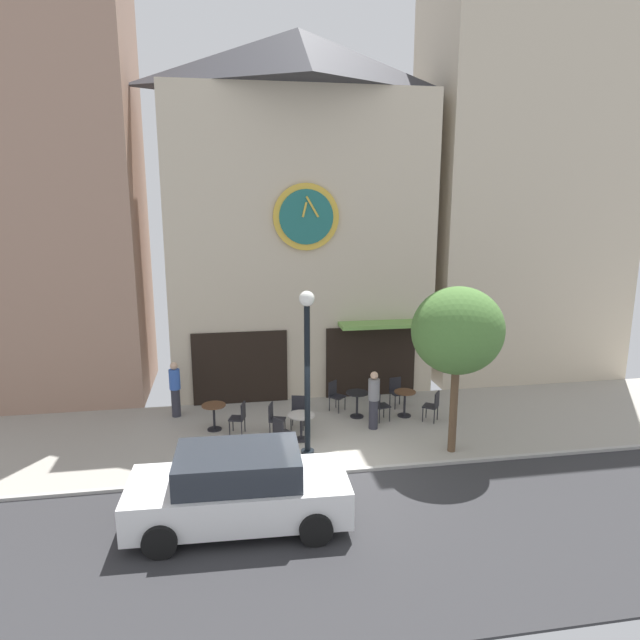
# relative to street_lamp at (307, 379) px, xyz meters

# --- Properties ---
(ground_plane) EXTENTS (27.64, 10.46, 0.13)m
(ground_plane) POSITION_rel_street_lamp_xyz_m (0.64, -0.69, -2.20)
(ground_plane) COLOR #9E998E
(clock_building) EXTENTS (8.43, 4.30, 11.46)m
(clock_building) POSITION_rel_street_lamp_xyz_m (0.64, 5.98, 3.72)
(clock_building) COLOR beige
(clock_building) RESTS_ON ground_plane
(neighbor_building_left) EXTENTS (6.45, 3.86, 14.00)m
(neighbor_building_left) POSITION_rel_street_lamp_xyz_m (-7.67, 6.46, 4.82)
(neighbor_building_left) COLOR #9E7A66
(neighbor_building_left) RESTS_ON ground_plane
(neighbor_building_right) EXTENTS (6.90, 4.18, 14.61)m
(neighbor_building_right) POSITION_rel_street_lamp_xyz_m (8.73, 6.63, 5.13)
(neighbor_building_right) COLOR beige
(neighbor_building_right) RESTS_ON ground_plane
(street_lamp) EXTENTS (0.36, 0.36, 4.29)m
(street_lamp) POSITION_rel_street_lamp_xyz_m (0.00, 0.00, 0.00)
(street_lamp) COLOR black
(street_lamp) RESTS_ON ground_plane
(street_tree) EXTENTS (2.29, 2.06, 4.27)m
(street_tree) POSITION_rel_street_lamp_xyz_m (3.75, 0.09, 0.99)
(street_tree) COLOR brown
(street_tree) RESTS_ON ground_plane
(cafe_table_rightmost) EXTENTS (0.67, 0.67, 0.74)m
(cafe_table_rightmost) POSITION_rel_street_lamp_xyz_m (-2.28, 2.47, -1.67)
(cafe_table_rightmost) COLOR black
(cafe_table_rightmost) RESTS_ON ground_plane
(cafe_table_leftmost) EXTENTS (0.72, 0.72, 0.72)m
(cafe_table_leftmost) POSITION_rel_street_lamp_xyz_m (0.03, 1.39, -1.66)
(cafe_table_leftmost) COLOR black
(cafe_table_leftmost) RESTS_ON ground_plane
(cafe_table_center_right) EXTENTS (0.66, 0.66, 0.76)m
(cafe_table_center_right) POSITION_rel_street_lamp_xyz_m (1.88, 2.72, -1.66)
(cafe_table_center_right) COLOR black
(cafe_table_center_right) RESTS_ON ground_plane
(cafe_table_near_curb) EXTENTS (0.63, 0.63, 0.77)m
(cafe_table_near_curb) POSITION_rel_street_lamp_xyz_m (3.29, 2.54, -1.66)
(cafe_table_near_curb) COLOR black
(cafe_table_near_curb) RESTS_ON ground_plane
(cafe_chair_near_lamp) EXTENTS (0.55, 0.55, 0.90)m
(cafe_chair_near_lamp) POSITION_rel_street_lamp_xyz_m (-0.55, 0.82, -1.65)
(cafe_chair_near_lamp) COLOR black
(cafe_chair_near_lamp) RESTS_ON ground_plane
(cafe_chair_near_tree) EXTENTS (0.51, 0.51, 0.90)m
(cafe_chair_near_tree) POSITION_rel_street_lamp_xyz_m (-0.65, 1.83, -1.65)
(cafe_chair_near_tree) COLOR black
(cafe_chair_near_tree) RESTS_ON ground_plane
(cafe_chair_curbside) EXTENTS (0.56, 0.56, 0.90)m
(cafe_chair_curbside) POSITION_rel_street_lamp_xyz_m (3.98, 2.02, -1.65)
(cafe_chair_curbside) COLOR black
(cafe_chair_curbside) RESTS_ON ground_plane
(cafe_chair_by_entrance) EXTENTS (0.50, 0.50, 0.90)m
(cafe_chair_by_entrance) POSITION_rel_street_lamp_xyz_m (-1.57, 2.06, -1.65)
(cafe_chair_by_entrance) COLOR black
(cafe_chair_by_entrance) RESTS_ON ground_plane
(cafe_chair_left_end) EXTENTS (0.49, 0.49, 0.90)m
(cafe_chair_left_end) POSITION_rel_street_lamp_xyz_m (0.06, 2.26, -1.65)
(cafe_chair_left_end) COLOR black
(cafe_chair_left_end) RESTS_ON ground_plane
(cafe_chair_outer) EXTENTS (0.57, 0.57, 0.90)m
(cafe_chair_outer) POSITION_rel_street_lamp_xyz_m (1.34, 3.36, -1.65)
(cafe_chair_outer) COLOR black
(cafe_chair_outer) RESTS_ON ground_plane
(cafe_chair_facing_street) EXTENTS (0.48, 0.48, 0.90)m
(cafe_chair_facing_street) POSITION_rel_street_lamp_xyz_m (2.45, 2.31, -1.65)
(cafe_chair_facing_street) COLOR black
(cafe_chair_facing_street) RESTS_ON ground_plane
(cafe_chair_under_awning) EXTENTS (0.47, 0.47, 0.90)m
(cafe_chair_under_awning) POSITION_rel_street_lamp_xyz_m (3.29, 3.37, -1.65)
(cafe_chair_under_awning) COLOR black
(cafe_chair_under_awning) RESTS_ON ground_plane
(pedestrian_blue) EXTENTS (0.33, 0.33, 1.67)m
(pedestrian_blue) POSITION_rel_street_lamp_xyz_m (-3.40, 3.67, -1.31)
(pedestrian_blue) COLOR #2D2D38
(pedestrian_blue) RESTS_ON ground_plane
(pedestrian_grey) EXTENTS (0.41, 0.41, 1.67)m
(pedestrian_grey) POSITION_rel_street_lamp_xyz_m (2.14, 1.82, -1.31)
(pedestrian_grey) COLOR #2D2D38
(pedestrian_grey) RESTS_ON ground_plane
(parked_car_white) EXTENTS (4.36, 2.14, 1.55)m
(parked_car_white) POSITION_rel_street_lamp_xyz_m (-1.71, -2.30, -1.42)
(parked_car_white) COLOR white
(parked_car_white) RESTS_ON ground_plane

